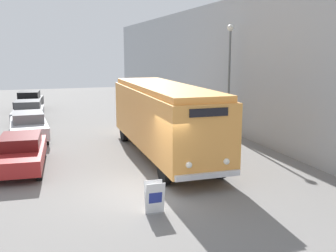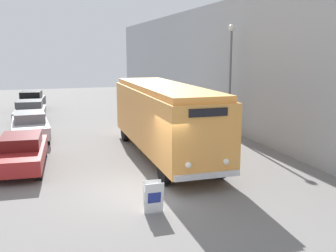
# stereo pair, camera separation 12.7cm
# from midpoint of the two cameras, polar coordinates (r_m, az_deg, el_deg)

# --- Properties ---
(ground_plane) EXTENTS (80.00, 80.00, 0.00)m
(ground_plane) POSITION_cam_midpoint_polar(r_m,az_deg,el_deg) (14.02, -2.93, -9.38)
(ground_plane) COLOR slate
(building_wall_right) EXTENTS (0.30, 60.00, 7.86)m
(building_wall_right) POSITION_cam_midpoint_polar(r_m,az_deg,el_deg) (25.22, 8.25, 8.69)
(building_wall_right) COLOR #9EA3A8
(building_wall_right) RESTS_ON ground_plane
(vintage_bus) EXTENTS (2.52, 10.34, 3.33)m
(vintage_bus) POSITION_cam_midpoint_polar(r_m,az_deg,el_deg) (17.99, -0.39, 1.43)
(vintage_bus) COLOR black
(vintage_bus) RESTS_ON ground_plane
(sign_board) EXTENTS (0.58, 0.37, 0.99)m
(sign_board) POSITION_cam_midpoint_polar(r_m,az_deg,el_deg) (12.06, -1.81, -10.38)
(sign_board) COLOR gray
(sign_board) RESTS_ON ground_plane
(streetlamp) EXTENTS (0.36, 0.36, 6.26)m
(streetlamp) POSITION_cam_midpoint_polar(r_m,az_deg,el_deg) (22.50, 9.23, 8.78)
(streetlamp) COLOR #595E60
(streetlamp) RESTS_ON ground_plane
(parked_car_near) EXTENTS (2.10, 4.83, 1.42)m
(parked_car_near) POSITION_cam_midpoint_polar(r_m,az_deg,el_deg) (17.41, -20.30, -3.51)
(parked_car_near) COLOR black
(parked_car_near) RESTS_ON ground_plane
(parked_car_mid) EXTENTS (2.15, 4.81, 1.50)m
(parked_car_mid) POSITION_cam_midpoint_polar(r_m,az_deg,el_deg) (23.10, -19.24, 0.09)
(parked_car_mid) COLOR black
(parked_car_mid) RESTS_ON ground_plane
(parked_car_far) EXTENTS (2.12, 4.33, 1.49)m
(parked_car_far) POSITION_cam_midpoint_polar(r_m,az_deg,el_deg) (28.53, -19.27, 2.03)
(parked_car_far) COLOR black
(parked_car_far) RESTS_ON ground_plane
(parked_car_distant) EXTENTS (2.28, 4.76, 1.58)m
(parked_car_distant) POSITION_cam_midpoint_polar(r_m,az_deg,el_deg) (34.05, -19.10, 3.45)
(parked_car_distant) COLOR black
(parked_car_distant) RESTS_ON ground_plane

